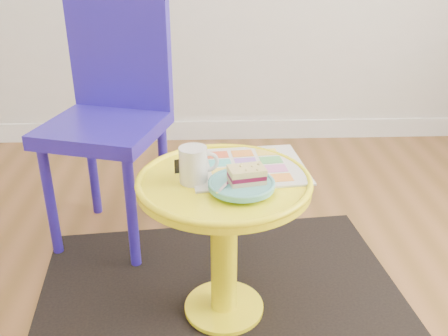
{
  "coord_description": "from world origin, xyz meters",
  "views": [
    {
      "loc": [
        0.17,
        -0.96,
        1.19
      ],
      "look_at": [
        0.22,
        0.39,
        0.55
      ],
      "focal_mm": 40.0,
      "sensor_mm": 36.0,
      "label": 1
    }
  ],
  "objects_px": {
    "plate": "(241,185)",
    "newspaper": "(247,167)",
    "side_table": "(224,220)",
    "mug": "(194,164)",
    "chair": "(111,107)"
  },
  "relations": [
    {
      "from": "chair",
      "to": "newspaper",
      "type": "xyz_separation_m",
      "value": [
        0.51,
        -0.48,
        -0.05
      ]
    },
    {
      "from": "chair",
      "to": "newspaper",
      "type": "distance_m",
      "value": 0.7
    },
    {
      "from": "plate",
      "to": "newspaper",
      "type": "bearing_deg",
      "value": 79.0
    },
    {
      "from": "side_table",
      "to": "plate",
      "type": "relative_size",
      "value": 2.77
    },
    {
      "from": "mug",
      "to": "plate",
      "type": "relative_size",
      "value": 0.62
    },
    {
      "from": "side_table",
      "to": "chair",
      "type": "distance_m",
      "value": 0.73
    },
    {
      "from": "plate",
      "to": "chair",
      "type": "bearing_deg",
      "value": 126.82
    },
    {
      "from": "side_table",
      "to": "plate",
      "type": "bearing_deg",
      "value": -57.65
    },
    {
      "from": "newspaper",
      "to": "chair",
      "type": "bearing_deg",
      "value": 131.06
    },
    {
      "from": "side_table",
      "to": "newspaper",
      "type": "distance_m",
      "value": 0.19
    },
    {
      "from": "newspaper",
      "to": "plate",
      "type": "relative_size",
      "value": 1.86
    },
    {
      "from": "chair",
      "to": "mug",
      "type": "bearing_deg",
      "value": -42.55
    },
    {
      "from": "newspaper",
      "to": "mug",
      "type": "height_order",
      "value": "mug"
    },
    {
      "from": "side_table",
      "to": "mug",
      "type": "height_order",
      "value": "mug"
    },
    {
      "from": "chair",
      "to": "newspaper",
      "type": "relative_size",
      "value": 2.69
    }
  ]
}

